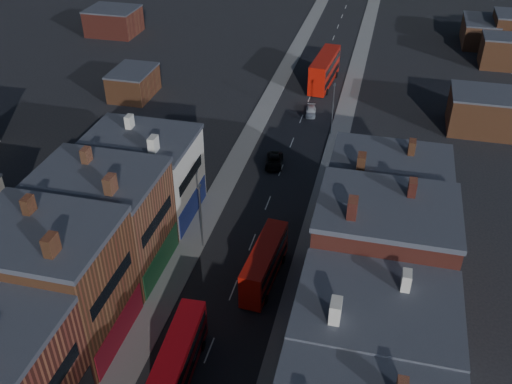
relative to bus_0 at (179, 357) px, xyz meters
The scene contains 10 objects.
pavement_west 37.55m from the bus_0, 97.56° to the left, with size 3.00×200.00×0.12m, color gray.
pavement_east 38.09m from the bus_0, 77.75° to the left, with size 3.00×200.00×0.12m, color gray.
lamp_post_2 17.71m from the bus_0, 101.95° to the left, with size 0.25×0.70×8.12m.
lamp_post_3 47.70m from the bus_0, 81.83° to the left, with size 0.25×0.70×8.12m.
bus_0 is the anchor object (origin of this frame).
bus_1 14.12m from the bus_0, 72.29° to the left, with size 3.02×9.99×4.26m.
bus_2 65.42m from the bus_0, 87.31° to the left, with size 3.95×12.77×5.43m.
car_2 36.23m from the bus_0, 89.42° to the left, with size 2.22×4.80×1.34m, color black.
car_3 53.16m from the bus_0, 87.01° to the left, with size 1.58×3.89×1.13m, color silver.
ped_3 10.02m from the bus_0, 21.20° to the left, with size 1.05×0.48×1.79m, color #58544B.
Camera 1 is at (12.38, -16.82, 40.51)m, focal length 40.00 mm.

